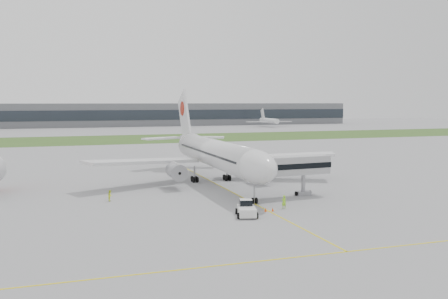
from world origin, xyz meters
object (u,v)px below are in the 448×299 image
object	(u,v)px
pushback_tug	(246,209)
jet_bridge	(285,167)
airliner	(214,153)
ground_crew_near	(284,202)

from	to	relation	value
pushback_tug	jet_bridge	distance (m)	14.80
airliner	jet_bridge	distance (m)	18.11
pushback_tug	ground_crew_near	world-z (taller)	pushback_tug
airliner	ground_crew_near	distance (m)	24.85
airliner	ground_crew_near	world-z (taller)	airliner
airliner	jet_bridge	xyz separation A→B (m)	(6.32, -16.95, -0.75)
airliner	pushback_tug	bearing A→B (deg)	-98.31
pushback_tug	ground_crew_near	xyz separation A→B (m)	(6.68, 2.62, 0.00)
airliner	pushback_tug	xyz separation A→B (m)	(-3.93, -26.86, -4.72)
jet_bridge	ground_crew_near	distance (m)	9.03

